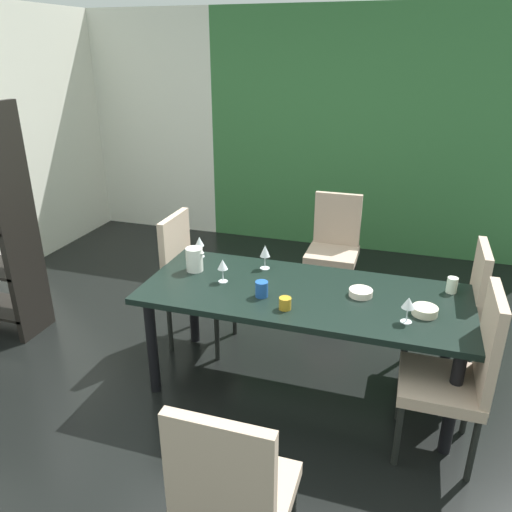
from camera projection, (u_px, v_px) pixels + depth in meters
name	position (u px, v px, depth m)	size (l,w,h in m)	color
ground_plane	(205.00, 386.00, 3.44)	(5.39, 5.98, 0.02)	black
back_panel_interior	(152.00, 125.00, 6.05)	(1.62, 0.10, 2.57)	silver
garden_window_panel	(379.00, 136.00, 5.30)	(3.77, 0.10, 2.57)	#346D39
dining_table	(303.00, 303.00, 3.17)	(2.05, 0.85, 0.73)	black
chair_head_near	(231.00, 494.00, 1.95)	(0.44, 0.44, 0.99)	tan
chair_head_far	(334.00, 243.00, 4.48)	(0.44, 0.45, 0.95)	tan
chair_right_far	(454.00, 314.00, 3.24)	(0.44, 0.44, 1.03)	tan
chair_left_far	(191.00, 277.00, 3.76)	(0.45, 0.44, 1.03)	tan
chair_right_near	(460.00, 371.00, 2.67)	(0.44, 0.44, 1.03)	tan
wine_glass_west	(199.00, 242.00, 3.62)	(0.07, 0.07, 0.16)	silver
wine_glass_south	(265.00, 252.00, 3.42)	(0.07, 0.07, 0.17)	silver
wine_glass_right	(223.00, 265.00, 3.23)	(0.07, 0.07, 0.16)	silver
wine_glass_east	(408.00, 304.00, 2.75)	(0.07, 0.07, 0.16)	silver
serving_bowl_center	(361.00, 293.00, 3.08)	(0.15, 0.15, 0.04)	#F3E1CD
serving_bowl_north	(425.00, 311.00, 2.87)	(0.15, 0.15, 0.05)	beige
cup_near_window	(285.00, 303.00, 2.92)	(0.07, 0.07, 0.07)	#AA8120
cup_front	(452.00, 285.00, 3.12)	(0.07, 0.07, 0.10)	white
cup_left	(262.00, 289.00, 3.06)	(0.08, 0.08, 0.10)	#1D4B99
pitcher_near_shelf	(195.00, 259.00, 3.41)	(0.13, 0.12, 0.17)	silver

